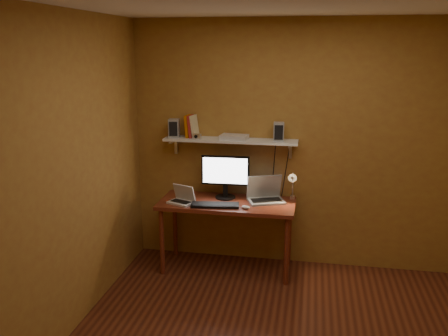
% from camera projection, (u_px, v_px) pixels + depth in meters
% --- Properties ---
extents(room, '(3.44, 3.24, 2.64)m').
position_uv_depth(room, '(282.00, 190.00, 3.44)').
color(room, '#612C19').
rests_on(room, ground).
extents(desk, '(1.40, 0.60, 0.75)m').
position_uv_depth(desk, '(227.00, 210.00, 4.93)').
color(desk, maroon).
rests_on(desk, ground).
extents(wall_shelf, '(1.40, 0.25, 0.21)m').
position_uv_depth(wall_shelf, '(230.00, 141.00, 4.94)').
color(wall_shelf, silver).
rests_on(wall_shelf, room).
extents(monitor, '(0.51, 0.22, 0.46)m').
position_uv_depth(monitor, '(225.00, 175.00, 4.97)').
color(monitor, black).
rests_on(monitor, desk).
extents(laptop, '(0.43, 0.37, 0.27)m').
position_uv_depth(laptop, '(265.00, 194.00, 4.92)').
color(laptop, '#93969B').
rests_on(laptop, desk).
extents(netbook, '(0.30, 0.26, 0.19)m').
position_uv_depth(netbook, '(182.00, 198.00, 4.86)').
color(netbook, silver).
rests_on(netbook, desk).
extents(keyboard, '(0.50, 0.22, 0.03)m').
position_uv_depth(keyboard, '(215.00, 205.00, 4.76)').
color(keyboard, black).
rests_on(keyboard, desk).
extents(mouse, '(0.10, 0.08, 0.03)m').
position_uv_depth(mouse, '(246.00, 207.00, 4.69)').
color(mouse, silver).
rests_on(mouse, desk).
extents(desk_lamp, '(0.09, 0.23, 0.38)m').
position_uv_depth(desk_lamp, '(293.00, 182.00, 4.85)').
color(desk_lamp, silver).
rests_on(desk_lamp, desk).
extents(speaker_left, '(0.12, 0.12, 0.19)m').
position_uv_depth(speaker_left, '(174.00, 128.00, 5.02)').
color(speaker_left, '#93969B').
rests_on(speaker_left, wall_shelf).
extents(speaker_right, '(0.11, 0.11, 0.19)m').
position_uv_depth(speaker_right, '(279.00, 132.00, 4.82)').
color(speaker_right, '#93969B').
rests_on(speaker_right, wall_shelf).
extents(books, '(0.13, 0.16, 0.24)m').
position_uv_depth(books, '(191.00, 126.00, 5.01)').
color(books, '#C15C00').
rests_on(books, wall_shelf).
extents(shelf_camera, '(0.10, 0.06, 0.06)m').
position_uv_depth(shelf_camera, '(197.00, 136.00, 4.93)').
color(shelf_camera, silver).
rests_on(shelf_camera, wall_shelf).
extents(router, '(0.30, 0.21, 0.05)m').
position_uv_depth(router, '(234.00, 137.00, 4.92)').
color(router, silver).
rests_on(router, wall_shelf).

